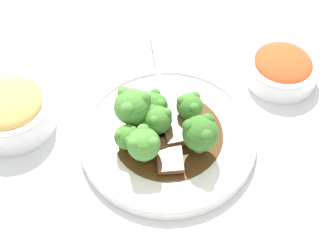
% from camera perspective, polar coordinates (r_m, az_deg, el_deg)
% --- Properties ---
extents(ground_plane, '(4.00, 4.00, 0.00)m').
position_cam_1_polar(ground_plane, '(0.67, 0.00, -1.75)').
color(ground_plane, silver).
extents(main_plate, '(0.25, 0.25, 0.02)m').
position_cam_1_polar(main_plate, '(0.66, 0.00, -1.25)').
color(main_plate, white).
rests_on(main_plate, ground_plane).
extents(beef_strip_0, '(0.06, 0.05, 0.01)m').
position_cam_1_polar(beef_strip_0, '(0.65, -3.12, -1.32)').
color(beef_strip_0, brown).
rests_on(beef_strip_0, main_plate).
extents(beef_strip_1, '(0.06, 0.05, 0.01)m').
position_cam_1_polar(beef_strip_1, '(0.63, 0.18, -3.59)').
color(beef_strip_1, brown).
rests_on(beef_strip_1, main_plate).
extents(beef_strip_2, '(0.05, 0.06, 0.01)m').
position_cam_1_polar(beef_strip_2, '(0.68, 0.84, 2.70)').
color(beef_strip_2, brown).
rests_on(beef_strip_2, main_plate).
extents(beef_strip_3, '(0.05, 0.04, 0.01)m').
position_cam_1_polar(beef_strip_3, '(0.65, 1.09, -0.63)').
color(beef_strip_3, brown).
rests_on(beef_strip_3, main_plate).
extents(broccoli_floret_0, '(0.05, 0.05, 0.06)m').
position_cam_1_polar(broccoli_floret_0, '(0.61, 3.97, -0.86)').
color(broccoli_floret_0, '#7FA84C').
rests_on(broccoli_floret_0, main_plate).
extents(broccoli_floret_1, '(0.04, 0.04, 0.05)m').
position_cam_1_polar(broccoli_floret_1, '(0.61, -2.99, -2.19)').
color(broccoli_floret_1, '#7FA84C').
rests_on(broccoli_floret_1, main_plate).
extents(broccoli_floret_2, '(0.05, 0.05, 0.06)m').
position_cam_1_polar(broccoli_floret_2, '(0.64, -4.36, 2.43)').
color(broccoli_floret_2, '#7FA84C').
rests_on(broccoli_floret_2, main_plate).
extents(broccoli_floret_3, '(0.03, 0.03, 0.04)m').
position_cam_1_polar(broccoli_floret_3, '(0.62, -4.99, -1.48)').
color(broccoli_floret_3, '#8EB756').
rests_on(broccoli_floret_3, main_plate).
extents(broccoli_floret_4, '(0.04, 0.04, 0.04)m').
position_cam_1_polar(broccoli_floret_4, '(0.65, -1.73, 2.57)').
color(broccoli_floret_4, '#8EB756').
rests_on(broccoli_floret_4, main_plate).
extents(broccoli_floret_5, '(0.04, 0.04, 0.05)m').
position_cam_1_polar(broccoli_floret_5, '(0.63, -1.24, 0.81)').
color(broccoli_floret_5, '#7FA84C').
rests_on(broccoli_floret_5, main_plate).
extents(broccoli_floret_6, '(0.04, 0.04, 0.05)m').
position_cam_1_polar(broccoli_floret_6, '(0.65, 2.67, 2.47)').
color(broccoli_floret_6, '#7FA84C').
rests_on(broccoli_floret_6, main_plate).
extents(serving_spoon, '(0.20, 0.08, 0.01)m').
position_cam_1_polar(serving_spoon, '(0.70, -0.82, 4.58)').
color(serving_spoon, silver).
rests_on(serving_spoon, main_plate).
extents(side_bowl_kimchi, '(0.11, 0.11, 0.04)m').
position_cam_1_polar(side_bowl_kimchi, '(0.75, 13.75, 6.88)').
color(side_bowl_kimchi, white).
rests_on(side_bowl_kimchi, ground_plane).
extents(side_bowl_appetizer, '(0.12, 0.12, 0.06)m').
position_cam_1_polar(side_bowl_appetizer, '(0.70, -18.56, 1.79)').
color(side_bowl_appetizer, white).
rests_on(side_bowl_appetizer, ground_plane).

